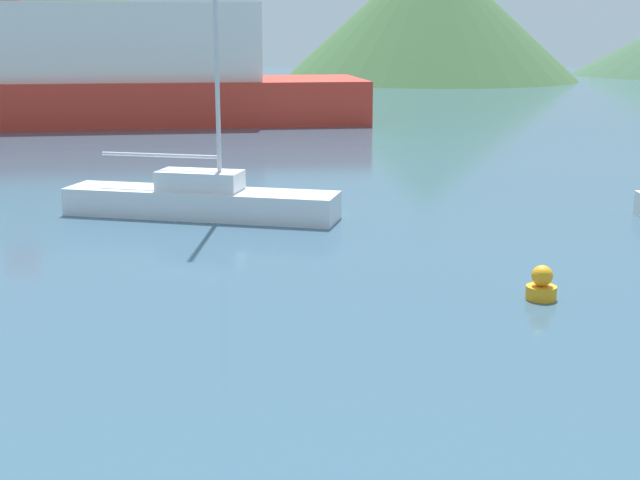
% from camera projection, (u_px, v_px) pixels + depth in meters
% --- Properties ---
extents(sailboat_inner, '(7.60, 3.14, 10.38)m').
position_uv_depth(sailboat_inner, '(196.00, 198.00, 23.95)').
color(sailboat_inner, silver).
rests_on(sailboat_inner, ground_plane).
extents(ferry_distant, '(38.57, 13.18, 7.92)m').
position_uv_depth(ferry_distant, '(4.00, 71.00, 47.10)').
color(ferry_distant, red).
rests_on(ferry_distant, ground_plane).
extents(buoy_marker, '(0.57, 0.57, 0.66)m').
position_uv_depth(buoy_marker, '(537.00, 285.00, 16.66)').
color(buoy_marker, orange).
rests_on(buoy_marker, ground_plane).
extents(hill_central, '(50.36, 50.36, 14.83)m').
position_uv_depth(hill_central, '(11.00, 5.00, 90.62)').
color(hill_central, '#3D6038').
rests_on(hill_central, ground_plane).
extents(hill_east, '(29.63, 29.63, 13.30)m').
position_uv_depth(hill_east, '(426.00, 12.00, 89.06)').
color(hill_east, '#3D6038').
rests_on(hill_east, ground_plane).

